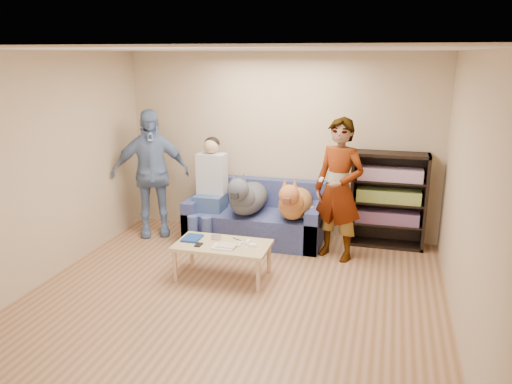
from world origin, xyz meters
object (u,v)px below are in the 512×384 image
(dog_tan, at_px, (294,202))
(notebook_blue, at_px, (192,238))
(person_seated, at_px, (210,186))
(camera_silver, at_px, (216,237))
(coffee_table, at_px, (223,247))
(dog_gray, at_px, (247,197))
(sofa, at_px, (256,220))
(bookshelf, at_px, (388,198))
(person_standing_right, at_px, (339,190))
(person_standing_left, at_px, (151,173))

(dog_tan, bearing_deg, notebook_blue, -133.51)
(person_seated, bearing_deg, notebook_blue, -80.19)
(camera_silver, relative_size, coffee_table, 0.10)
(notebook_blue, distance_m, person_seated, 1.23)
(person_seated, height_order, dog_gray, person_seated)
(camera_silver, relative_size, sofa, 0.06)
(person_seated, bearing_deg, bookshelf, 8.42)
(dog_gray, bearing_deg, camera_silver, -94.63)
(notebook_blue, xyz_separation_m, bookshelf, (2.23, 1.52, 0.25))
(coffee_table, bearing_deg, bookshelf, 40.64)
(camera_silver, height_order, dog_tan, dog_tan)
(camera_silver, xyz_separation_m, bookshelf, (1.95, 1.45, 0.23))
(person_standing_right, distance_m, dog_gray, 1.30)
(person_seated, bearing_deg, sofa, 11.27)
(sofa, height_order, person_seated, person_seated)
(person_standing_left, distance_m, dog_tan, 2.11)
(person_standing_right, bearing_deg, notebook_blue, -127.16)
(dog_gray, bearing_deg, coffee_table, -88.15)
(notebook_blue, distance_m, camera_silver, 0.29)
(camera_silver, bearing_deg, sofa, 82.79)
(person_standing_right, bearing_deg, person_seated, -164.33)
(notebook_blue, relative_size, camera_silver, 2.36)
(camera_silver, xyz_separation_m, person_seated, (-0.48, 1.09, 0.33))
(person_standing_left, bearing_deg, coffee_table, -65.56)
(person_standing_right, height_order, dog_gray, person_standing_right)
(dog_gray, height_order, coffee_table, dog_gray)
(person_standing_right, xyz_separation_m, camera_silver, (-1.34, -0.84, -0.46))
(person_standing_left, height_order, dog_gray, person_standing_left)
(notebook_blue, xyz_separation_m, dog_tan, (1.03, 1.08, 0.22))
(person_standing_right, height_order, bookshelf, person_standing_right)
(person_standing_right, relative_size, person_standing_left, 0.99)
(person_standing_right, xyz_separation_m, dog_gray, (-1.26, 0.18, -0.24))
(notebook_blue, distance_m, bookshelf, 2.72)
(notebook_blue, xyz_separation_m, dog_gray, (0.36, 1.09, 0.23))
(person_standing_right, xyz_separation_m, notebook_blue, (-1.62, -0.91, -0.48))
(notebook_blue, bearing_deg, person_standing_right, 29.39)
(coffee_table, height_order, bookshelf, bookshelf)
(camera_silver, distance_m, person_seated, 1.24)
(camera_silver, distance_m, dog_tan, 1.28)
(coffee_table, xyz_separation_m, bookshelf, (1.83, 1.57, 0.31))
(person_seated, xyz_separation_m, bookshelf, (2.44, 0.36, -0.09))
(person_standing_left, bearing_deg, sofa, -19.80)
(person_standing_right, relative_size, dog_tan, 1.54)
(person_standing_right, distance_m, person_seated, 1.85)
(notebook_blue, bearing_deg, coffee_table, -7.13)
(camera_silver, distance_m, dog_gray, 1.05)
(notebook_blue, relative_size, coffee_table, 0.24)
(person_standing_left, bearing_deg, bookshelf, -20.15)
(person_seated, bearing_deg, person_standing_left, -174.37)
(person_standing_right, xyz_separation_m, dog_tan, (-0.60, 0.17, -0.26))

